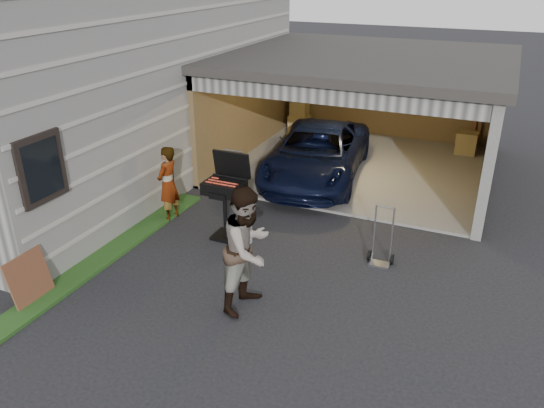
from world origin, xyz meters
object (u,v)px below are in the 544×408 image
at_px(hand_truck, 381,253).
at_px(bbq_grill, 225,190).
at_px(man, 248,249).
at_px(woman, 168,184).
at_px(minivan, 317,155).
at_px(propane_tank, 243,230).
at_px(plywood_panel, 29,279).

bearing_deg(hand_truck, bbq_grill, -178.07).
bearing_deg(man, woman, 61.89).
relative_size(minivan, propane_tank, 8.94).
bearing_deg(man, minivan, 16.46).
xyz_separation_m(plywood_panel, hand_truck, (4.80, 3.38, -0.19)).
height_order(plywood_panel, hand_truck, hand_truck).
distance_m(man, bbq_grill, 2.34).
xyz_separation_m(minivan, hand_truck, (2.39, -3.32, -0.42)).
distance_m(propane_tank, plywood_panel, 3.81).
relative_size(woman, hand_truck, 1.42).
bearing_deg(woman, hand_truck, 89.88).
bearing_deg(man, hand_truck, -29.52).
height_order(man, plywood_panel, man).
height_order(woman, plywood_panel, woman).
distance_m(minivan, woman, 3.90).
bearing_deg(minivan, propane_tank, -100.64).
bearing_deg(plywood_panel, hand_truck, 35.13).
bearing_deg(man, propane_tank, 37.11).
distance_m(man, propane_tank, 2.21).
bearing_deg(woman, propane_tank, 81.68).
xyz_separation_m(minivan, plywood_panel, (-2.40, -6.70, -0.22)).
bearing_deg(man, plywood_panel, 120.17).
bearing_deg(minivan, man, -88.87).
xyz_separation_m(minivan, propane_tank, (-0.21, -3.58, -0.38)).
relative_size(minivan, woman, 2.86).
relative_size(plywood_panel, hand_truck, 0.74).
bearing_deg(plywood_panel, woman, 84.16).
xyz_separation_m(propane_tank, hand_truck, (2.61, 0.26, -0.04)).
distance_m(woman, propane_tank, 1.94).
relative_size(bbq_grill, hand_truck, 1.50).
relative_size(propane_tank, hand_truck, 0.46).
xyz_separation_m(propane_tank, plywood_panel, (-2.19, -3.12, 0.15)).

